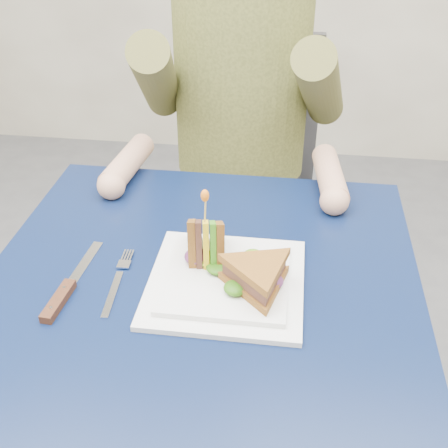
# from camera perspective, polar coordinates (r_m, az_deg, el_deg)

# --- Properties ---
(table) EXTENTS (0.75, 0.75, 0.73)m
(table) POSITION_cam_1_polar(r_m,az_deg,el_deg) (1.02, -2.26, -8.94)
(table) COLOR black
(table) RESTS_ON ground
(chair) EXTENTS (0.42, 0.40, 0.93)m
(chair) POSITION_cam_1_polar(r_m,az_deg,el_deg) (1.68, 1.94, 5.17)
(chair) COLOR #47474C
(chair) RESTS_ON ground
(diner) EXTENTS (0.54, 0.59, 0.74)m
(diner) POSITION_cam_1_polar(r_m,az_deg,el_deg) (1.43, 1.75, 16.26)
(diner) COLOR brown
(diner) RESTS_ON chair
(plate) EXTENTS (0.26, 0.26, 0.02)m
(plate) POSITION_cam_1_polar(r_m,az_deg,el_deg) (0.95, 0.20, -5.78)
(plate) COLOR white
(plate) RESTS_ON table
(sandwich_flat) EXTENTS (0.20, 0.20, 0.05)m
(sandwich_flat) POSITION_cam_1_polar(r_m,az_deg,el_deg) (0.90, 3.47, -5.29)
(sandwich_flat) COLOR brown
(sandwich_flat) RESTS_ON plate
(sandwich_upright) EXTENTS (0.09, 0.14, 0.14)m
(sandwich_upright) POSITION_cam_1_polar(r_m,az_deg,el_deg) (0.96, -1.85, -1.81)
(sandwich_upright) COLOR brown
(sandwich_upright) RESTS_ON plate
(fork) EXTENTS (0.02, 0.18, 0.01)m
(fork) POSITION_cam_1_polar(r_m,az_deg,el_deg) (0.97, -10.84, -5.91)
(fork) COLOR silver
(fork) RESTS_ON table
(knife) EXTENTS (0.03, 0.22, 0.02)m
(knife) POSITION_cam_1_polar(r_m,az_deg,el_deg) (0.97, -15.98, -6.78)
(knife) COLOR silver
(knife) RESTS_ON table
(toothpick) EXTENTS (0.01, 0.01, 0.06)m
(toothpick) POSITION_cam_1_polar(r_m,az_deg,el_deg) (0.93, -1.92, 1.41)
(toothpick) COLOR tan
(toothpick) RESTS_ON sandwich_upright
(toothpick_frill) EXTENTS (0.01, 0.01, 0.02)m
(toothpick_frill) POSITION_cam_1_polar(r_m,az_deg,el_deg) (0.91, -1.95, 2.89)
(toothpick_frill) COLOR orange
(toothpick_frill) RESTS_ON sandwich_upright
(lettuce_spill) EXTENTS (0.15, 0.13, 0.02)m
(lettuce_spill) POSITION_cam_1_polar(r_m,az_deg,el_deg) (0.94, 0.58, -4.43)
(lettuce_spill) COLOR #337A14
(lettuce_spill) RESTS_ON plate
(onion_ring) EXTENTS (0.04, 0.04, 0.02)m
(onion_ring) POSITION_cam_1_polar(r_m,az_deg,el_deg) (0.94, 1.16, -4.43)
(onion_ring) COLOR #9E4C7A
(onion_ring) RESTS_ON plate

